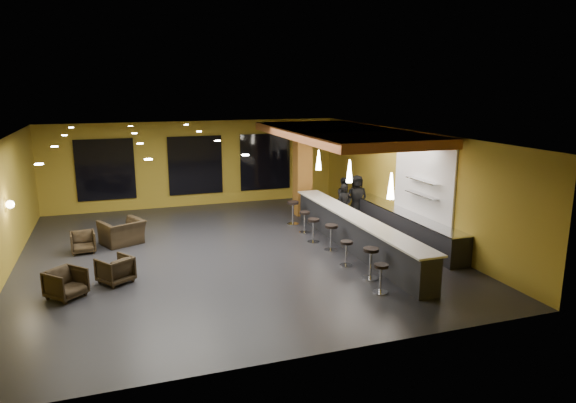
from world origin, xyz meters
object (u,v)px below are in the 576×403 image
object	(u,v)px
bar_stool_2	(346,250)
pendant_2	(319,160)
staff_b	(345,200)
armchair_d	(122,232)
bar_stool_0	(381,275)
pendant_0	(391,186)
armchair_a	(66,284)
armchair_c	(83,242)
staff_a	(345,205)
prep_counter	(403,226)
pendant_1	(349,171)
armchair_b	(115,270)
bar_stool_5	(305,219)
staff_c	(357,198)
bar_stool_4	(313,227)
bar_stool_3	(331,234)
bar_stool_6	(293,210)
bar_stool_1	(371,259)
column	(303,170)
bar_counter	(355,233)

from	to	relation	value
bar_stool_2	pendant_2	bearing A→B (deg)	78.28
staff_b	armchair_d	xyz separation A→B (m)	(-7.86, -0.30, -0.43)
pendant_2	bar_stool_0	bearing A→B (deg)	-98.31
pendant_0	staff_b	distance (m)	5.48
armchair_a	armchair_c	bearing A→B (deg)	42.66
pendant_2	staff_a	xyz separation A→B (m)	(0.85, -0.41, -1.60)
prep_counter	staff_a	distance (m)	2.41
pendant_1	prep_counter	bearing A→B (deg)	0.00
staff_a	armchair_b	size ratio (longest dim) A/B	1.97
bar_stool_5	staff_c	bearing A→B (deg)	21.69
staff_a	staff_c	bearing A→B (deg)	32.71
staff_b	bar_stool_4	bearing A→B (deg)	-136.33
pendant_2	bar_stool_3	bearing A→B (deg)	-104.40
bar_stool_4	bar_stool_6	bearing A→B (deg)	87.53
bar_stool_2	armchair_c	bearing A→B (deg)	152.61
bar_stool_6	pendant_0	bearing A→B (deg)	-80.98
bar_stool_3	bar_stool_5	size ratio (longest dim) A/B	1.08
staff_b	armchair_a	world-z (taller)	staff_b
armchair_b	armchair_d	size ratio (longest dim) A/B	0.63
staff_b	bar_stool_0	size ratio (longest dim) A/B	2.23
pendant_2	staff_c	bearing A→B (deg)	4.76
pendant_2	armchair_c	bearing A→B (deg)	-175.27
armchair_b	bar_stool_1	xyz separation A→B (m)	(6.27, -1.86, 0.19)
pendant_2	bar_stool_0	size ratio (longest dim) A/B	0.96
bar_stool_5	column	bearing A→B (deg)	71.27
staff_b	bar_stool_4	world-z (taller)	staff_b
bar_counter	pendant_2	size ratio (longest dim) A/B	11.43
column	armchair_c	bearing A→B (deg)	-164.03
bar_counter	pendant_0	world-z (taller)	pendant_0
column	armchair_d	bearing A→B (deg)	-165.27
pendant_0	staff_c	size ratio (longest dim) A/B	0.41
armchair_c	bar_stool_5	xyz separation A→B (m)	(7.04, -0.18, 0.15)
armchair_b	bar_stool_6	distance (m)	7.23
column	armchair_b	xyz separation A→B (m)	(-6.98, -5.10, -1.40)
bar_stool_0	bar_stool_4	size ratio (longest dim) A/B	0.94
staff_a	bar_stool_3	bearing A→B (deg)	-126.11
bar_stool_5	bar_stool_6	world-z (taller)	bar_stool_6
pendant_0	armchair_d	xyz separation A→B (m)	(-6.73, 4.83, -1.96)
bar_counter	armchair_c	bearing A→B (deg)	163.36
bar_stool_0	bar_stool_1	distance (m)	0.93
armchair_a	armchair_c	world-z (taller)	armchair_a
prep_counter	column	world-z (taller)	column
armchair_d	bar_stool_1	bearing A→B (deg)	114.27
column	armchair_d	world-z (taller)	column
bar_stool_3	prep_counter	bearing A→B (deg)	7.80
pendant_1	bar_stool_5	bearing A→B (deg)	116.28
staff_c	bar_stool_1	bearing A→B (deg)	-103.49
staff_c	bar_stool_5	bearing A→B (deg)	-148.99
bar_stool_0	pendant_1	bearing A→B (deg)	76.35
staff_b	bar_stool_3	distance (m)	3.55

